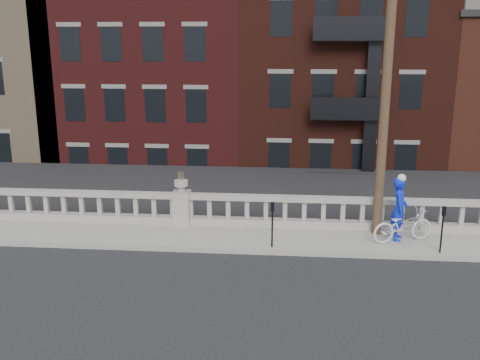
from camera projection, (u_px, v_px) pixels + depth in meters
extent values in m
plane|color=black|center=(153.00, 280.00, 13.73)|extent=(120.00, 120.00, 0.00)
cube|color=gray|center=(176.00, 236.00, 16.60)|extent=(32.00, 2.20, 0.15)
cube|color=gray|center=(182.00, 220.00, 17.47)|extent=(28.00, 0.34, 0.25)
cube|color=gray|center=(181.00, 196.00, 17.26)|extent=(28.00, 0.34, 0.16)
cube|color=gray|center=(182.00, 208.00, 17.36)|extent=(0.55, 0.55, 1.10)
cylinder|color=gray|center=(181.00, 188.00, 17.20)|extent=(0.24, 0.24, 0.20)
cylinder|color=gray|center=(181.00, 183.00, 17.16)|extent=(0.44, 0.44, 0.18)
cube|color=#605E59|center=(186.00, 291.00, 18.49)|extent=(36.00, 0.50, 5.15)
cube|color=black|center=(240.00, 196.00, 40.07)|extent=(80.00, 44.00, 0.50)
cube|color=#595651|center=(158.00, 258.00, 22.80)|extent=(16.00, 7.00, 4.00)
cube|color=#481414|center=(167.00, 108.00, 32.81)|extent=(10.00, 14.00, 14.00)
cube|color=#37150F|center=(332.00, 97.00, 31.77)|extent=(10.00, 14.00, 15.50)
cylinder|color=#422D1E|center=(387.00, 70.00, 15.38)|extent=(0.28, 0.28, 10.00)
cylinder|color=black|center=(272.00, 229.00, 15.37)|extent=(0.05, 0.05, 1.10)
cube|color=black|center=(273.00, 207.00, 15.20)|extent=(0.10, 0.08, 0.26)
cube|color=black|center=(273.00, 206.00, 15.15)|extent=(0.06, 0.01, 0.08)
cylinder|color=black|center=(442.00, 234.00, 14.97)|extent=(0.05, 0.05, 1.10)
cube|color=black|center=(444.00, 211.00, 14.80)|extent=(0.10, 0.08, 0.26)
cube|color=black|center=(444.00, 210.00, 14.75)|extent=(0.06, 0.01, 0.08)
imported|color=silver|center=(403.00, 225.00, 15.85)|extent=(2.04, 1.32, 1.01)
imported|color=#0E23D4|center=(399.00, 209.00, 15.91)|extent=(0.60, 0.78, 1.91)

